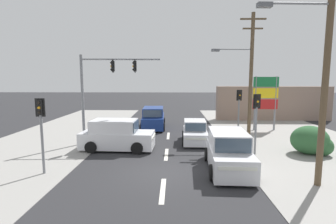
% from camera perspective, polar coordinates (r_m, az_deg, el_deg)
% --- Properties ---
extents(ground_plane, '(140.00, 140.00, 0.00)m').
position_cam_1_polar(ground_plane, '(12.81, -0.76, -13.02)').
color(ground_plane, '#28282B').
extents(lane_dash_near, '(0.20, 2.40, 0.01)m').
position_cam_1_polar(lane_dash_near, '(10.96, -1.15, -16.65)').
color(lane_dash_near, silver).
rests_on(lane_dash_near, ground).
extents(lane_dash_mid, '(0.20, 2.40, 0.01)m').
position_cam_1_polar(lane_dash_mid, '(15.65, -0.35, -9.18)').
color(lane_dash_mid, silver).
rests_on(lane_dash_mid, ground).
extents(lane_dash_far, '(0.20, 2.40, 0.01)m').
position_cam_1_polar(lane_dash_far, '(20.49, 0.06, -5.18)').
color(lane_dash_far, silver).
rests_on(lane_dash_far, ground).
extents(kerb_right_verge, '(10.00, 44.00, 0.02)m').
position_cam_1_polar(kerb_right_verge, '(17.00, 31.93, -8.95)').
color(kerb_right_verge, gray).
rests_on(kerb_right_verge, ground).
extents(kerb_left_verge, '(8.00, 40.00, 0.02)m').
position_cam_1_polar(kerb_left_verge, '(18.86, -27.25, -7.11)').
color(kerb_left_verge, gray).
rests_on(kerb_left_verge, ground).
extents(utility_pole_foreground_right, '(3.78, 0.45, 10.13)m').
position_cam_1_polar(utility_pole_foreground_right, '(12.17, 30.88, 10.90)').
color(utility_pole_foreground_right, brown).
rests_on(utility_pole_foreground_right, ground).
extents(utility_pole_midground_right, '(3.78, 0.40, 9.01)m').
position_cam_1_polar(utility_pole_midground_right, '(19.77, 17.23, 8.21)').
color(utility_pole_midground_right, brown).
rests_on(utility_pole_midground_right, ground).
extents(traffic_signal_mast, '(5.29, 0.52, 6.00)m').
position_cam_1_polar(traffic_signal_mast, '(18.09, -14.26, 6.15)').
color(traffic_signal_mast, slate).
rests_on(traffic_signal_mast, ground).
extents(pedestal_signal_right_kerb, '(0.44, 0.30, 3.56)m').
position_cam_1_polar(pedestal_signal_right_kerb, '(15.94, 18.69, -0.39)').
color(pedestal_signal_right_kerb, slate).
rests_on(pedestal_signal_right_kerb, ground).
extents(pedestal_signal_left_kerb, '(0.44, 0.29, 3.56)m').
position_cam_1_polar(pedestal_signal_left_kerb, '(13.35, -25.91, -2.20)').
color(pedestal_signal_left_kerb, slate).
rests_on(pedestal_signal_left_kerb, ground).
extents(pedestal_signal_far_median, '(0.44, 0.31, 3.56)m').
position_cam_1_polar(pedestal_signal_far_median, '(21.26, 15.19, 1.60)').
color(pedestal_signal_far_median, slate).
rests_on(pedestal_signal_far_median, ground).
extents(shopping_plaza_sign, '(2.10, 0.16, 4.60)m').
position_cam_1_polar(shopping_plaza_sign, '(23.78, 20.46, 3.35)').
color(shopping_plaza_sign, slate).
rests_on(shopping_plaza_sign, ground).
extents(roadside_bush, '(2.27, 1.95, 1.69)m').
position_cam_1_polar(roadside_bush, '(17.65, 28.82, -5.55)').
color(roadside_bush, '#2D5B33').
rests_on(roadside_bush, ground).
extents(shopfront_wall_far, '(12.00, 1.00, 3.60)m').
position_cam_1_polar(shopfront_wall_far, '(30.04, 21.92, 1.77)').
color(shopfront_wall_far, gray).
rests_on(shopfront_wall_far, ground).
extents(suv_kerbside_parked, '(4.62, 2.23, 1.90)m').
position_cam_1_polar(suv_kerbside_parked, '(16.76, -11.10, -5.09)').
color(suv_kerbside_parked, silver).
rests_on(suv_kerbside_parked, ground).
extents(suv_receding_far, '(2.16, 4.59, 1.90)m').
position_cam_1_polar(suv_receding_far, '(23.45, -3.20, -1.40)').
color(suv_receding_far, navy).
rests_on(suv_receding_far, ground).
extents(hatchback_oncoming_near, '(1.88, 3.69, 1.53)m').
position_cam_1_polar(hatchback_oncoming_near, '(18.43, 5.88, -4.43)').
color(hatchback_oncoming_near, silver).
rests_on(hatchback_oncoming_near, ground).
extents(suv_crossing_left, '(2.21, 4.61, 1.90)m').
position_cam_1_polar(suv_crossing_left, '(13.26, 13.00, -8.49)').
color(suv_crossing_left, silver).
rests_on(suv_crossing_left, ground).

